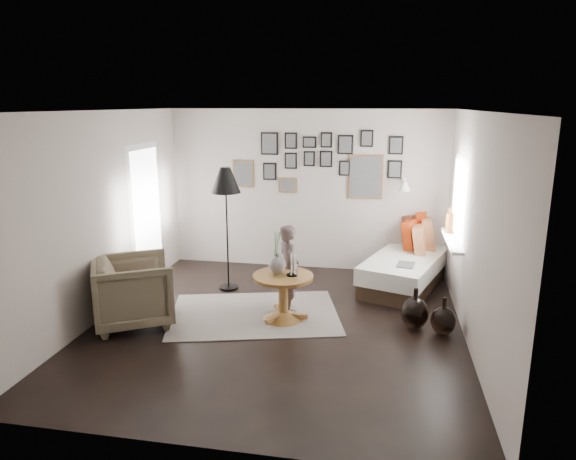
% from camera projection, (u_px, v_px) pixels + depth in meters
% --- Properties ---
extents(ground, '(4.80, 4.80, 0.00)m').
position_uv_depth(ground, '(277.00, 325.00, 6.38)').
color(ground, black).
rests_on(ground, ground).
extents(wall_back, '(4.50, 0.00, 4.50)m').
position_uv_depth(wall_back, '(306.00, 190.00, 8.36)').
color(wall_back, '#ACA097').
rests_on(wall_back, ground).
extents(wall_front, '(4.50, 0.00, 4.50)m').
position_uv_depth(wall_front, '(210.00, 296.00, 3.78)').
color(wall_front, '#ACA097').
rests_on(wall_front, ground).
extents(wall_left, '(0.00, 4.80, 4.80)m').
position_uv_depth(wall_left, '(102.00, 216.00, 6.46)').
color(wall_left, '#ACA097').
rests_on(wall_left, ground).
extents(wall_right, '(0.00, 4.80, 4.80)m').
position_uv_depth(wall_right, '(475.00, 232.00, 5.67)').
color(wall_right, '#ACA097').
rests_on(wall_right, ground).
extents(ceiling, '(4.80, 4.80, 0.00)m').
position_uv_depth(ceiling, '(276.00, 111.00, 5.75)').
color(ceiling, white).
rests_on(ceiling, wall_back).
extents(door_left, '(0.00, 2.14, 2.14)m').
position_uv_depth(door_left, '(146.00, 216.00, 7.67)').
color(door_left, white).
rests_on(door_left, wall_left).
extents(window_right, '(0.15, 1.32, 1.30)m').
position_uv_depth(window_right, '(451.00, 234.00, 7.05)').
color(window_right, white).
rests_on(window_right, wall_right).
extents(gallery_wall, '(2.74, 0.03, 1.08)m').
position_uv_depth(gallery_wall, '(324.00, 164.00, 8.18)').
color(gallery_wall, brown).
rests_on(gallery_wall, wall_back).
extents(wall_sconce, '(0.18, 0.36, 0.16)m').
position_uv_depth(wall_sconce, '(404.00, 186.00, 7.79)').
color(wall_sconce, white).
rests_on(wall_sconce, wall_back).
extents(rug, '(2.46, 2.00, 0.01)m').
position_uv_depth(rug, '(255.00, 314.00, 6.70)').
color(rug, beige).
rests_on(rug, ground).
extents(pedestal_table, '(0.76, 0.76, 0.60)m').
position_uv_depth(pedestal_table, '(283.00, 299.00, 6.48)').
color(pedestal_table, brown).
rests_on(pedestal_table, ground).
extents(vase, '(0.22, 0.22, 0.54)m').
position_uv_depth(vase, '(277.00, 261.00, 6.39)').
color(vase, black).
rests_on(vase, pedestal_table).
extents(candles, '(0.13, 0.13, 0.28)m').
position_uv_depth(candles, '(292.00, 265.00, 6.35)').
color(candles, black).
rests_on(candles, pedestal_table).
extents(daybed, '(1.52, 2.24, 1.03)m').
position_uv_depth(daybed, '(407.00, 262.00, 7.85)').
color(daybed, black).
rests_on(daybed, ground).
extents(magazine_on_daybed, '(0.28, 0.35, 0.02)m').
position_uv_depth(magazine_on_daybed, '(406.00, 265.00, 7.19)').
color(magazine_on_daybed, black).
rests_on(magazine_on_daybed, daybed).
extents(armchair, '(1.26, 1.25, 0.85)m').
position_uv_depth(armchair, '(134.00, 291.00, 6.34)').
color(armchair, brown).
rests_on(armchair, ground).
extents(armchair_cushion, '(0.52, 0.53, 0.17)m').
position_uv_depth(armchair_cushion, '(137.00, 286.00, 6.37)').
color(armchair_cushion, white).
rests_on(armchair_cushion, armchair).
extents(floor_lamp, '(0.42, 0.42, 1.81)m').
position_uv_depth(floor_lamp, '(226.00, 185.00, 7.27)').
color(floor_lamp, black).
rests_on(floor_lamp, ground).
extents(magazine_basket, '(0.36, 0.36, 0.44)m').
position_uv_depth(magazine_basket, '(114.00, 308.00, 6.36)').
color(magazine_basket, black).
rests_on(magazine_basket, ground).
extents(demijohn_large, '(0.34, 0.34, 0.51)m').
position_uv_depth(demijohn_large, '(415.00, 313.00, 6.25)').
color(demijohn_large, black).
rests_on(demijohn_large, ground).
extents(demijohn_small, '(0.30, 0.30, 0.46)m').
position_uv_depth(demijohn_small, '(443.00, 320.00, 6.09)').
color(demijohn_small, black).
rests_on(demijohn_small, ground).
extents(child, '(0.47, 0.51, 1.17)m').
position_uv_depth(child, '(289.00, 268.00, 6.71)').
color(child, '#534242').
rests_on(child, ground).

